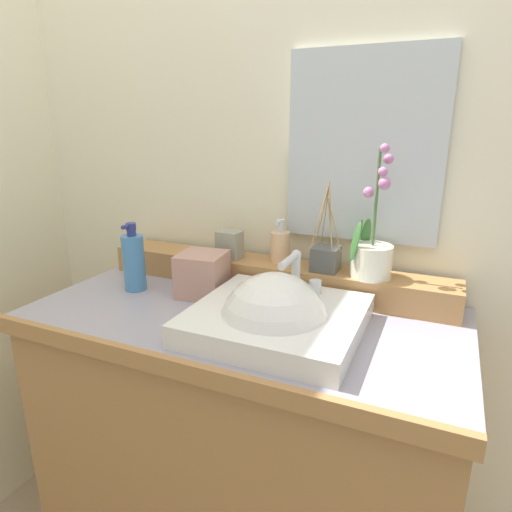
{
  "coord_description": "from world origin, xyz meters",
  "views": [
    {
      "loc": [
        0.47,
        -0.97,
        1.37
      ],
      "look_at": [
        0.05,
        -0.02,
        1.05
      ],
      "focal_mm": 30.6,
      "sensor_mm": 36.0,
      "label": 1
    }
  ],
  "objects_px": {
    "lotion_bottle": "(134,261)",
    "potted_plant": "(372,252)",
    "reed_diffuser": "(326,258)",
    "soap_dispenser": "(280,245)",
    "soap_bar": "(254,284)",
    "tissue_box": "(202,274)",
    "trinket_box": "(230,245)",
    "sink_basin": "(275,324)"
  },
  "relations": [
    {
      "from": "sink_basin",
      "to": "lotion_bottle",
      "type": "xyz_separation_m",
      "value": [
        -0.5,
        0.09,
        0.07
      ]
    },
    {
      "from": "sink_basin",
      "to": "soap_dispenser",
      "type": "distance_m",
      "value": 0.33
    },
    {
      "from": "sink_basin",
      "to": "trinket_box",
      "type": "distance_m",
      "value": 0.38
    },
    {
      "from": "soap_bar",
      "to": "soap_dispenser",
      "type": "height_order",
      "value": "soap_dispenser"
    },
    {
      "from": "soap_dispenser",
      "to": "trinket_box",
      "type": "relative_size",
      "value": 1.54
    },
    {
      "from": "potted_plant",
      "to": "lotion_bottle",
      "type": "distance_m",
      "value": 0.69
    },
    {
      "from": "soap_bar",
      "to": "potted_plant",
      "type": "height_order",
      "value": "potted_plant"
    },
    {
      "from": "sink_basin",
      "to": "reed_diffuser",
      "type": "relative_size",
      "value": 1.57
    },
    {
      "from": "trinket_box",
      "to": "tissue_box",
      "type": "relative_size",
      "value": 0.66
    },
    {
      "from": "trinket_box",
      "to": "soap_dispenser",
      "type": "bearing_deg",
      "value": 11.01
    },
    {
      "from": "trinket_box",
      "to": "tissue_box",
      "type": "xyz_separation_m",
      "value": [
        -0.03,
        -0.12,
        -0.06
      ]
    },
    {
      "from": "sink_basin",
      "to": "soap_bar",
      "type": "distance_m",
      "value": 0.17
    },
    {
      "from": "soap_bar",
      "to": "soap_dispenser",
      "type": "bearing_deg",
      "value": 86.46
    },
    {
      "from": "sink_basin",
      "to": "soap_dispenser",
      "type": "bearing_deg",
      "value": 109.02
    },
    {
      "from": "potted_plant",
      "to": "reed_diffuser",
      "type": "bearing_deg",
      "value": 178.71
    },
    {
      "from": "trinket_box",
      "to": "tissue_box",
      "type": "bearing_deg",
      "value": -99.83
    },
    {
      "from": "sink_basin",
      "to": "tissue_box",
      "type": "relative_size",
      "value": 3.08
    },
    {
      "from": "reed_diffuser",
      "to": "soap_dispenser",
      "type": "bearing_deg",
      "value": 171.56
    },
    {
      "from": "sink_basin",
      "to": "potted_plant",
      "type": "bearing_deg",
      "value": 56.59
    },
    {
      "from": "lotion_bottle",
      "to": "tissue_box",
      "type": "xyz_separation_m",
      "value": [
        0.21,
        0.05,
        -0.03
      ]
    },
    {
      "from": "soap_bar",
      "to": "potted_plant",
      "type": "distance_m",
      "value": 0.33
    },
    {
      "from": "soap_bar",
      "to": "tissue_box",
      "type": "bearing_deg",
      "value": 172.29
    },
    {
      "from": "soap_dispenser",
      "to": "reed_diffuser",
      "type": "xyz_separation_m",
      "value": [
        0.15,
        -0.02,
        -0.01
      ]
    },
    {
      "from": "trinket_box",
      "to": "potted_plant",
      "type": "bearing_deg",
      "value": 2.36
    },
    {
      "from": "soap_bar",
      "to": "reed_diffuser",
      "type": "distance_m",
      "value": 0.22
    },
    {
      "from": "reed_diffuser",
      "to": "lotion_bottle",
      "type": "bearing_deg",
      "value": -162.37
    },
    {
      "from": "soap_dispenser",
      "to": "tissue_box",
      "type": "relative_size",
      "value": 1.01
    },
    {
      "from": "potted_plant",
      "to": "soap_dispenser",
      "type": "xyz_separation_m",
      "value": [
        -0.27,
        0.02,
        -0.02
      ]
    },
    {
      "from": "potted_plant",
      "to": "tissue_box",
      "type": "height_order",
      "value": "potted_plant"
    },
    {
      "from": "trinket_box",
      "to": "lotion_bottle",
      "type": "relative_size",
      "value": 0.41
    },
    {
      "from": "sink_basin",
      "to": "potted_plant",
      "type": "distance_m",
      "value": 0.34
    },
    {
      "from": "potted_plant",
      "to": "trinket_box",
      "type": "distance_m",
      "value": 0.43
    },
    {
      "from": "potted_plant",
      "to": "reed_diffuser",
      "type": "relative_size",
      "value": 1.4
    },
    {
      "from": "soap_dispenser",
      "to": "reed_diffuser",
      "type": "height_order",
      "value": "reed_diffuser"
    },
    {
      "from": "soap_dispenser",
      "to": "lotion_bottle",
      "type": "xyz_separation_m",
      "value": [
        -0.4,
        -0.19,
        -0.05
      ]
    },
    {
      "from": "potted_plant",
      "to": "soap_dispenser",
      "type": "height_order",
      "value": "potted_plant"
    },
    {
      "from": "sink_basin",
      "to": "reed_diffuser",
      "type": "bearing_deg",
      "value": 79.96
    },
    {
      "from": "tissue_box",
      "to": "soap_bar",
      "type": "bearing_deg",
      "value": -7.71
    },
    {
      "from": "soap_bar",
      "to": "soap_dispenser",
      "type": "distance_m",
      "value": 0.18
    },
    {
      "from": "reed_diffuser",
      "to": "tissue_box",
      "type": "xyz_separation_m",
      "value": [
        -0.33,
        -0.13,
        -0.06
      ]
    },
    {
      "from": "lotion_bottle",
      "to": "potted_plant",
      "type": "bearing_deg",
      "value": 14.21
    },
    {
      "from": "soap_dispenser",
      "to": "reed_diffuser",
      "type": "relative_size",
      "value": 0.51
    }
  ]
}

